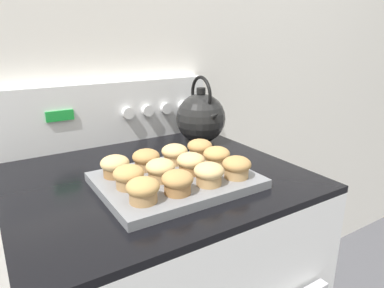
% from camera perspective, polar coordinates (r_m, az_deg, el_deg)
% --- Properties ---
extents(wall_back, '(8.00, 0.05, 2.40)m').
position_cam_1_polar(wall_back, '(1.22, -15.12, 13.42)').
color(wall_back, white).
rests_on(wall_back, ground_plane).
extents(control_panel, '(0.73, 0.07, 0.21)m').
position_cam_1_polar(control_panel, '(1.19, -13.59, 5.06)').
color(control_panel, white).
rests_on(control_panel, stove_range).
extents(muffin_pan, '(0.37, 0.29, 0.02)m').
position_cam_1_polar(muffin_pan, '(0.85, -2.70, -6.06)').
color(muffin_pan, slate).
rests_on(muffin_pan, stove_range).
extents(muffin_r0_c0, '(0.07, 0.07, 0.05)m').
position_cam_1_polar(muffin_r0_c0, '(0.72, -8.17, -7.55)').
color(muffin_r0_c0, '#A37A4C').
rests_on(muffin_r0_c0, muffin_pan).
extents(muffin_r0_c1, '(0.07, 0.07, 0.05)m').
position_cam_1_polar(muffin_r0_c1, '(0.75, -2.45, -6.30)').
color(muffin_r0_c1, olive).
rests_on(muffin_r0_c1, muffin_pan).
extents(muffin_r0_c2, '(0.07, 0.07, 0.05)m').
position_cam_1_polar(muffin_r0_c2, '(0.79, 2.84, -4.94)').
color(muffin_r0_c2, tan).
rests_on(muffin_r0_c2, muffin_pan).
extents(muffin_r0_c3, '(0.07, 0.07, 0.05)m').
position_cam_1_polar(muffin_r0_c3, '(0.84, 7.44, -3.78)').
color(muffin_r0_c3, tan).
rests_on(muffin_r0_c3, muffin_pan).
extents(muffin_r1_c0, '(0.07, 0.07, 0.05)m').
position_cam_1_polar(muffin_r1_c0, '(0.79, -10.51, -5.31)').
color(muffin_r1_c0, '#A37A4C').
rests_on(muffin_r1_c0, muffin_pan).
extents(muffin_r1_c1, '(0.07, 0.07, 0.05)m').
position_cam_1_polar(muffin_r1_c1, '(0.82, -5.28, -4.26)').
color(muffin_r1_c1, tan).
rests_on(muffin_r1_c1, muffin_pan).
extents(muffin_r1_c2, '(0.07, 0.07, 0.05)m').
position_cam_1_polar(muffin_r1_c2, '(0.86, -0.22, -3.16)').
color(muffin_r1_c2, olive).
rests_on(muffin_r1_c2, muffin_pan).
extents(muffin_r1_c3, '(0.07, 0.07, 0.05)m').
position_cam_1_polar(muffin_r1_c3, '(0.90, 4.12, -2.06)').
color(muffin_r1_c3, tan).
rests_on(muffin_r1_c3, muffin_pan).
extents(muffin_r2_c0, '(0.07, 0.07, 0.05)m').
position_cam_1_polar(muffin_r2_c0, '(0.86, -12.71, -3.54)').
color(muffin_r2_c0, olive).
rests_on(muffin_r2_c0, muffin_pan).
extents(muffin_r2_c1, '(0.07, 0.07, 0.05)m').
position_cam_1_polar(muffin_r2_c1, '(0.89, -7.65, -2.49)').
color(muffin_r2_c1, '#A37A4C').
rests_on(muffin_r2_c1, muffin_pan).
extents(muffin_r2_c2, '(0.07, 0.07, 0.05)m').
position_cam_1_polar(muffin_r2_c2, '(0.92, -2.92, -1.58)').
color(muffin_r2_c2, tan).
rests_on(muffin_r2_c2, muffin_pan).
extents(muffin_r2_c3, '(0.07, 0.07, 0.05)m').
position_cam_1_polar(muffin_r2_c3, '(0.96, 1.30, -0.71)').
color(muffin_r2_c3, tan).
rests_on(muffin_r2_c3, muffin_pan).
extents(tea_kettle, '(0.17, 0.21, 0.23)m').
position_cam_1_polar(tea_kettle, '(1.16, 1.52, 4.44)').
color(tea_kettle, black).
rests_on(tea_kettle, stove_range).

